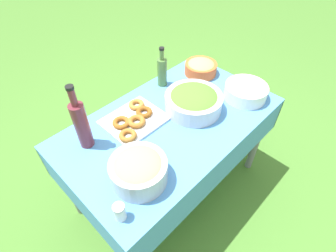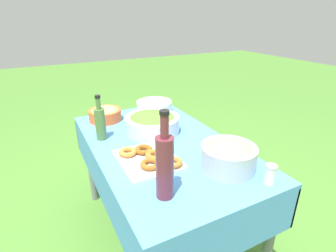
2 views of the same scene
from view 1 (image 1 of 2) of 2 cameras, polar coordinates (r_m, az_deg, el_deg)
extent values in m
plane|color=#477A2D|center=(2.02, 0.52, -13.00)|extent=(14.00, 14.00, 0.00)
cube|color=#4C8CD1|center=(1.49, 0.69, 0.83)|extent=(1.26, 0.74, 0.02)
cube|color=#4C8CD1|center=(1.44, 11.33, -9.76)|extent=(1.26, 0.01, 0.22)
cube|color=#4C8CD1|center=(1.78, -7.89, 3.72)|extent=(1.26, 0.01, 0.22)
cube|color=#4C8CD1|center=(1.38, -18.42, -16.04)|extent=(0.01, 0.74, 0.22)
cube|color=#4C8CD1|center=(1.96, 13.52, 7.36)|extent=(0.01, 0.74, 0.22)
cylinder|color=slate|center=(1.98, 18.93, -2.44)|extent=(0.05, 0.05, 0.66)
cylinder|color=slate|center=(1.74, -20.76, -11.79)|extent=(0.05, 0.05, 0.66)
cylinder|color=slate|center=(2.20, 5.11, 5.82)|extent=(0.05, 0.05, 0.66)
cylinder|color=silver|center=(1.53, 5.55, 5.15)|extent=(0.33, 0.33, 0.10)
ellipsoid|color=#51892D|center=(1.51, 5.64, 6.19)|extent=(0.29, 0.29, 0.07)
cylinder|color=#B2B7BC|center=(1.19, -6.39, -9.78)|extent=(0.26, 0.26, 0.12)
ellipsoid|color=tan|center=(1.16, -6.57, -8.52)|extent=(0.23, 0.23, 0.07)
cube|color=silver|center=(1.49, -7.32, 1.24)|extent=(0.32, 0.27, 0.02)
torus|color=#93561E|center=(1.45, -10.15, 0.74)|extent=(0.14, 0.14, 0.03)
torus|color=brown|center=(1.50, -5.22, 3.04)|extent=(0.13, 0.13, 0.03)
torus|color=#B27533|center=(1.55, -6.89, 4.65)|extent=(0.13, 0.13, 0.03)
torus|color=#A36628|center=(1.38, -8.74, -2.03)|extent=(0.13, 0.13, 0.03)
torus|color=#A36628|center=(1.44, -6.89, 1.01)|extent=(0.13, 0.13, 0.03)
cylinder|color=white|center=(1.71, 16.31, 6.26)|extent=(0.26, 0.26, 0.01)
cylinder|color=white|center=(1.70, 16.39, 6.58)|extent=(0.26, 0.26, 0.01)
cylinder|color=white|center=(1.69, 16.47, 6.89)|extent=(0.26, 0.26, 0.01)
cylinder|color=white|center=(1.69, 16.55, 7.21)|extent=(0.26, 0.26, 0.01)
cylinder|color=white|center=(1.68, 16.63, 7.54)|extent=(0.26, 0.26, 0.01)
cylinder|color=white|center=(1.67, 16.72, 7.86)|extent=(0.26, 0.26, 0.01)
cylinder|color=white|center=(1.67, 16.80, 8.19)|extent=(0.26, 0.26, 0.01)
cylinder|color=#4C7238|center=(1.70, -1.29, 11.59)|extent=(0.06, 0.06, 0.18)
cylinder|color=#4C7238|center=(1.63, -1.36, 15.25)|extent=(0.03, 0.03, 0.06)
cylinder|color=black|center=(1.61, -1.39, 16.48)|extent=(0.03, 0.03, 0.01)
cylinder|color=maroon|center=(1.33, -18.21, 0.02)|extent=(0.07, 0.07, 0.26)
cylinder|color=maroon|center=(1.22, -20.04, 5.87)|extent=(0.03, 0.03, 0.09)
cylinder|color=black|center=(1.19, -20.66, 7.83)|extent=(0.04, 0.04, 0.02)
cylinder|color=#E05B28|center=(1.85, 7.11, 12.31)|extent=(0.22, 0.22, 0.08)
ellipsoid|color=tan|center=(1.84, 7.18, 12.94)|extent=(0.19, 0.19, 0.07)
cylinder|color=white|center=(1.12, -10.42, -18.08)|extent=(0.05, 0.05, 0.08)
cylinder|color=silver|center=(1.08, -10.73, -17.01)|extent=(0.05, 0.05, 0.01)
camera|label=2|loc=(1.42, -61.01, 7.72)|focal=28.00mm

